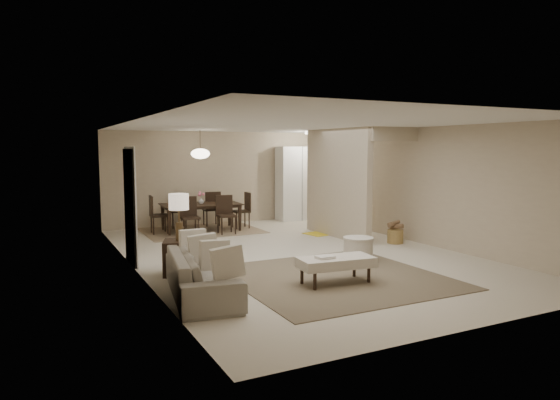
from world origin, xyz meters
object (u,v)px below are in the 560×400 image
sofa (202,275)px  ottoman_bench (336,262)px  wicker_basket (395,237)px  side_table (180,257)px  pantry_cabinet (298,183)px  round_pouf (358,249)px  dining_table (201,217)px

sofa → ottoman_bench: size_ratio=1.73×
wicker_basket → side_table: bearing=-173.5°
pantry_cabinet → round_pouf: bearing=-106.8°
ottoman_bench → wicker_basket: bearing=42.5°
ottoman_bench → side_table: side_table is taller
sofa → round_pouf: sofa is taller
side_table → round_pouf: side_table is taller
sofa → side_table: sofa is taller
sofa → pantry_cabinet: bearing=-29.5°
side_table → dining_table: dining_table is taller
ottoman_bench → sofa: bearing=177.5°
ottoman_bench → wicker_basket: (2.94, 2.18, -0.18)m
pantry_cabinet → sofa: (-4.80, -6.03, -0.75)m
wicker_basket → dining_table: (-3.26, 3.45, 0.19)m
pantry_cabinet → sofa: size_ratio=1.02×
dining_table → wicker_basket: bearing=-43.0°
sofa → wicker_basket: size_ratio=6.02×
wicker_basket → dining_table: 4.75m
side_table → dining_table: (1.64, 4.00, 0.06)m
round_pouf → pantry_cabinet: bearing=73.2°
round_pouf → wicker_basket: round_pouf is taller
ottoman_bench → side_table: 2.54m
sofa → round_pouf: size_ratio=3.74×
ottoman_bench → side_table: size_ratio=2.12×
side_table → wicker_basket: bearing=6.5°
sofa → dining_table: dining_table is taller
pantry_cabinet → sofa: pantry_cabinet is taller
pantry_cabinet → ottoman_bench: size_ratio=1.76×
sofa → dining_table: size_ratio=1.07×
round_pouf → dining_table: dining_table is taller
dining_table → sofa: bearing=-104.0°
pantry_cabinet → ottoman_bench: (-2.79, -6.33, -0.72)m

